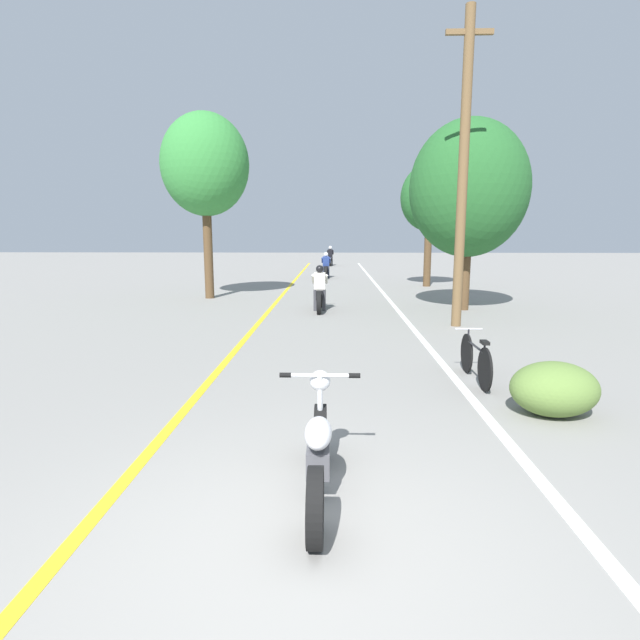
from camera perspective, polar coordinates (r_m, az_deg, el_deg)
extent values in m
plane|color=gray|center=(4.01, -2.75, -25.18)|extent=(120.00, 120.00, 0.00)
cube|color=yellow|center=(16.38, -5.32, 1.70)|extent=(0.14, 48.00, 0.01)
cube|color=white|center=(16.38, 8.45, 1.63)|extent=(0.14, 48.00, 0.01)
cylinder|color=brown|center=(13.00, 16.02, 15.82)|extent=(0.24, 0.24, 7.49)
cube|color=brown|center=(13.71, 16.73, 28.99)|extent=(1.10, 0.10, 0.12)
cylinder|color=#513A23|center=(15.86, 16.24, 5.66)|extent=(0.32, 0.32, 2.52)
ellipsoid|color=#235B28|center=(15.89, 16.66, 14.21)|extent=(3.51, 3.16, 4.03)
cylinder|color=#513A23|center=(22.70, 12.21, 7.64)|extent=(0.32, 0.32, 3.07)
ellipsoid|color=#235B28|center=(22.74, 12.43, 13.52)|extent=(2.52, 2.27, 2.90)
cylinder|color=#513A23|center=(18.47, -12.68, 8.19)|extent=(0.32, 0.32, 3.72)
ellipsoid|color=#337F38|center=(18.62, -13.02, 16.93)|extent=(3.07, 2.77, 3.53)
ellipsoid|color=#5B7A38|center=(7.08, 25.19, -7.14)|extent=(1.10, 0.88, 0.70)
cylinder|color=black|center=(5.19, 0.04, -12.85)|extent=(0.12, 0.60, 0.60)
cylinder|color=black|center=(3.95, -0.53, -20.61)|extent=(0.12, 0.60, 0.60)
ellipsoid|color=silver|center=(4.44, -0.20, -12.74)|extent=(0.24, 0.60, 0.20)
cube|color=#4C4C51|center=(4.54, -0.20, -15.63)|extent=(0.20, 0.36, 0.24)
cylinder|color=silver|center=(4.99, 0.02, -9.72)|extent=(0.06, 0.23, 0.68)
cylinder|color=silver|center=(4.80, -0.01, -6.34)|extent=(0.66, 0.04, 0.04)
cylinder|color=black|center=(4.82, -3.98, -6.30)|extent=(0.11, 0.05, 0.05)
cylinder|color=black|center=(4.80, 3.97, -6.36)|extent=(0.11, 0.05, 0.05)
sphere|color=silver|center=(4.91, 0.02, -6.95)|extent=(0.21, 0.21, 0.21)
cylinder|color=black|center=(15.80, 0.03, 2.64)|extent=(0.12, 0.66, 0.66)
cylinder|color=black|center=(14.44, -0.12, 1.97)|extent=(0.12, 0.66, 0.66)
cube|color=black|center=(15.10, -0.04, 3.00)|extent=(0.20, 0.88, 0.28)
cylinder|color=silver|center=(15.63, 0.02, 5.08)|extent=(0.50, 0.03, 0.03)
cylinder|color=#38383D|center=(15.08, -0.54, 2.28)|extent=(0.11, 0.11, 0.65)
cylinder|color=#38383D|center=(15.07, 0.45, 2.27)|extent=(0.11, 0.11, 0.65)
cube|color=silver|center=(15.04, -0.04, 4.47)|extent=(0.34, 0.27, 0.52)
cylinder|color=silver|center=(15.20, -0.78, 4.71)|extent=(0.08, 0.41, 0.32)
cylinder|color=silver|center=(15.19, 0.73, 4.71)|extent=(0.08, 0.41, 0.32)
sphere|color=black|center=(15.05, -0.04, 5.86)|extent=(0.23, 0.23, 0.23)
cylinder|color=black|center=(27.28, 0.71, 5.63)|extent=(0.12, 0.64, 0.64)
cylinder|color=black|center=(25.82, 0.65, 5.39)|extent=(0.12, 0.64, 0.64)
cube|color=black|center=(26.54, 0.68, 5.90)|extent=(0.20, 0.94, 0.28)
cylinder|color=silver|center=(27.14, 0.71, 7.02)|extent=(0.50, 0.03, 0.03)
cylinder|color=#282D3D|center=(26.50, 0.40, 5.51)|extent=(0.11, 0.11, 0.64)
cylinder|color=#282D3D|center=(26.50, 0.96, 5.51)|extent=(0.11, 0.11, 0.64)
cube|color=navy|center=(26.50, 0.68, 6.73)|extent=(0.34, 0.27, 0.51)
cylinder|color=navy|center=(26.66, 0.26, 6.85)|extent=(0.08, 0.41, 0.32)
cylinder|color=navy|center=(26.65, 1.12, 6.85)|extent=(0.08, 0.41, 0.32)
sphere|color=white|center=(26.52, 0.69, 7.51)|extent=(0.23, 0.23, 0.23)
cylinder|color=black|center=(37.80, 1.19, 6.79)|extent=(0.12, 0.64, 0.64)
cylinder|color=black|center=(36.35, 1.18, 6.67)|extent=(0.12, 0.64, 0.64)
cube|color=black|center=(37.07, 1.19, 7.01)|extent=(0.20, 0.93, 0.28)
cylinder|color=silver|center=(37.67, 1.20, 7.79)|extent=(0.50, 0.03, 0.03)
cylinder|color=#38383D|center=(37.03, 0.98, 6.73)|extent=(0.11, 0.11, 0.64)
cylinder|color=#38383D|center=(37.03, 1.39, 6.72)|extent=(0.11, 0.11, 0.64)
cube|color=black|center=(37.03, 1.19, 7.65)|extent=(0.34, 0.28, 0.58)
cylinder|color=black|center=(37.19, 0.88, 7.75)|extent=(0.08, 0.46, 0.35)
cylinder|color=black|center=(37.19, 1.50, 7.74)|extent=(0.08, 0.46, 0.35)
sphere|color=white|center=(37.06, 1.19, 8.27)|extent=(0.25, 0.25, 0.25)
cylinder|color=black|center=(8.73, 16.42, -3.66)|extent=(0.04, 0.65, 0.65)
cylinder|color=black|center=(7.77, 18.33, -5.40)|extent=(0.04, 0.65, 0.65)
cylinder|color=black|center=(8.20, 17.40, -2.93)|extent=(0.04, 0.82, 0.04)
cylinder|color=black|center=(7.80, 18.24, -3.86)|extent=(0.03, 0.03, 0.39)
cube|color=black|center=(7.76, 18.32, -2.45)|extent=(0.10, 0.20, 0.05)
cylinder|color=black|center=(8.64, 16.57, -2.37)|extent=(0.03, 0.03, 0.42)
cylinder|color=silver|center=(8.60, 16.64, -0.98)|extent=(0.44, 0.03, 0.03)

